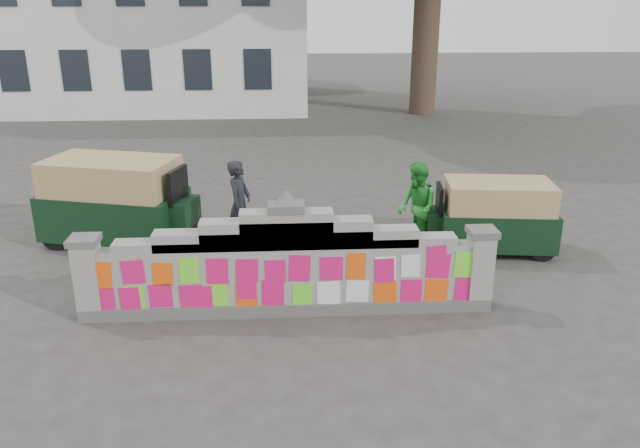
# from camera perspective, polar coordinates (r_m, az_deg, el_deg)

# --- Properties ---
(ground) EXTENTS (100.00, 100.00, 0.00)m
(ground) POSITION_cam_1_polar(r_m,az_deg,el_deg) (9.98, -2.93, -7.98)
(ground) COLOR #383533
(ground) RESTS_ON ground
(parapet_wall) EXTENTS (6.48, 0.44, 2.01)m
(parapet_wall) POSITION_cam_1_polar(r_m,az_deg,el_deg) (9.65, -3.01, -4.05)
(parapet_wall) COLOR #4C4C49
(parapet_wall) RESTS_ON ground
(building) EXTENTS (16.00, 10.00, 8.90)m
(building) POSITION_cam_1_polar(r_m,az_deg,el_deg) (31.60, -17.00, 17.89)
(building) COLOR silver
(building) RESTS_ON ground
(cyclist_bike) EXTENTS (1.97, 1.19, 0.98)m
(cyclist_bike) POSITION_cam_1_polar(r_m,az_deg,el_deg) (11.84, -7.23, -0.90)
(cyclist_bike) COLOR black
(cyclist_bike) RESTS_ON ground
(cyclist_rider) EXTENTS (0.56, 0.70, 1.66)m
(cyclist_rider) POSITION_cam_1_polar(r_m,az_deg,el_deg) (11.73, -7.31, 0.65)
(cyclist_rider) COLOR black
(cyclist_rider) RESTS_ON ground
(pedestrian) EXTENTS (0.82, 0.97, 1.76)m
(pedestrian) POSITION_cam_1_polar(r_m,az_deg,el_deg) (12.13, 8.84, 1.49)
(pedestrian) COLOR green
(pedestrian) RESTS_ON ground
(rickshaw_left) EXTENTS (3.22, 2.10, 1.73)m
(rickshaw_left) POSITION_cam_1_polar(r_m,az_deg,el_deg) (13.01, -18.02, 2.07)
(rickshaw_left) COLOR black
(rickshaw_left) RESTS_ON ground
(rickshaw_right) EXTENTS (2.57, 1.42, 1.39)m
(rickshaw_right) POSITION_cam_1_polar(r_m,az_deg,el_deg) (12.50, 15.56, 0.77)
(rickshaw_right) COLOR black
(rickshaw_right) RESTS_ON ground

